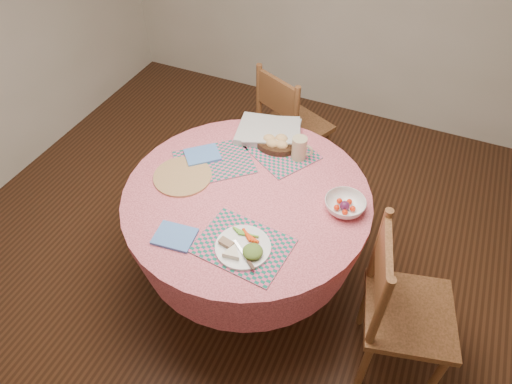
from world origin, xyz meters
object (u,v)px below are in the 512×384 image
wicker_trivet (183,176)px  fruit_bowl (345,205)px  chair_right (400,307)px  chair_back (289,125)px  dining_table (247,219)px  latte_mug (300,148)px  bread_bowl (276,143)px  dinner_plate (244,247)px

wicker_trivet → fruit_bowl: (0.82, 0.12, 0.02)m
chair_right → chair_back: chair_right is taller
chair_back → fruit_bowl: size_ratio=3.49×
dining_table → fruit_bowl: (0.47, 0.09, 0.22)m
chair_right → latte_mug: (-0.70, 0.50, 0.33)m
wicker_trivet → bread_bowl: size_ratio=1.30×
bread_bowl → fruit_bowl: bearing=-32.1°
fruit_bowl → chair_right: bearing=-32.7°
chair_right → dinner_plate: size_ratio=3.76×
dining_table → fruit_bowl: 0.53m
chair_back → bread_bowl: chair_back is taller
dining_table → wicker_trivet: (-0.35, -0.03, 0.20)m
wicker_trivet → fruit_bowl: bearing=8.1°
dining_table → dinner_plate: 0.42m
wicker_trivet → dinner_plate: 0.57m
dining_table → bread_bowl: bread_bowl is taller
chair_back → wicker_trivet: chair_back is taller
dinner_plate → bread_bowl: (-0.14, 0.72, 0.01)m
chair_right → wicker_trivet: bearing=70.7°
wicker_trivet → latte_mug: latte_mug is taller
chair_right → latte_mug: bearing=40.8°
chair_right → bread_bowl: 1.05m
latte_mug → dining_table: bearing=-112.2°
dining_table → latte_mug: size_ratio=9.68×
fruit_bowl → wicker_trivet: bearing=-171.9°
dinner_plate → latte_mug: (0.01, 0.68, 0.05)m
dining_table → wicker_trivet: bearing=-175.6°
chair_back → latte_mug: chair_back is taller
dining_table → wicker_trivet: 0.40m
chair_back → wicker_trivet: bearing=102.2°
latte_mug → fruit_bowl: 0.42m
chair_back → latte_mug: (0.27, -0.62, 0.35)m
bread_bowl → fruit_bowl: 0.56m
chair_right → dining_table: bearing=66.5°
wicker_trivet → latte_mug: size_ratio=2.34×
dining_table → wicker_trivet: size_ratio=4.13×
chair_back → latte_mug: 0.76m
dining_table → chair_back: (-0.13, 0.97, -0.08)m
chair_right → chair_back: 1.48m
chair_back → fruit_bowl: chair_back is taller
wicker_trivet → latte_mug: bearing=37.6°
chair_right → wicker_trivet: (-1.20, 0.12, 0.27)m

